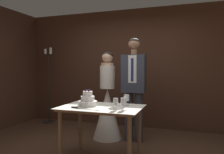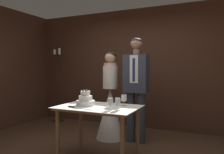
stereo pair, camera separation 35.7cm
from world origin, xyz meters
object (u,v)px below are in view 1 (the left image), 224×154
Objects in this scene: tiered_cake at (88,101)px; wine_glass_middle at (126,98)px; cake_table at (101,114)px; candle_stand at (48,87)px; wine_glass_near at (123,102)px; bride at (107,107)px; cake_knife at (80,108)px; wine_glass_far at (116,102)px; groom at (134,84)px.

tiered_cake reaches higher than wine_glass_middle.
tiered_cake reaches higher than cake_table.
cake_table is 2.61m from candle_stand.
bride is at bearing 119.49° from wine_glass_near.
wine_glass_middle reaches higher than cake_knife.
wine_glass_near is at bearing 11.13° from wine_glass_far.
cake_knife is at bearing -111.81° from groom.
cake_knife is 1.21m from bride.
cake_knife is at bearing -132.32° from cake_table.
tiered_cake is at bearing -157.89° from wine_glass_middle.
tiered_cake is at bearing -176.49° from cake_table.
wine_glass_middle is (-0.06, 0.37, 0.00)m from wine_glass_near.
bride reaches higher than wine_glass_far.
wine_glass_near is 3.00m from candle_stand.
cake_knife is at bearing -45.81° from candle_stand.
tiered_cake is 0.64× the size of cake_knife.
cake_knife is 2.66× the size of wine_glass_near.
groom reaches higher than wine_glass_middle.
tiered_cake is 1.70× the size of wine_glass_near.
bride reaches higher than cake_knife.
wine_glass_middle is 1.03× the size of wine_glass_far.
wine_glass_near is at bearing -14.69° from tiered_cake.
wine_glass_near is (0.60, 0.08, 0.10)m from cake_knife.
bride is 0.68m from groom.
candle_stand is (-2.29, 0.67, -0.18)m from groom.
cake_table is at bearing 55.03° from cake_knife.
groom reaches higher than wine_glass_near.
wine_glass_middle is 0.39m from wine_glass_far.
tiered_cake is 0.15× the size of candle_stand.
tiered_cake is 1.77× the size of wine_glass_far.
bride is (-0.53, 1.14, -0.28)m from wine_glass_far.
candle_stand is (-2.35, 1.42, -0.03)m from wine_glass_middle.
candle_stand reaches higher than tiered_cake.
bride is (-0.03, 1.20, -0.18)m from cake_knife.
bride is (-0.63, 1.12, -0.29)m from wine_glass_near.
wine_glass_far is at bearing 14.03° from cake_knife.
groom is at bearing 75.54° from cake_knife.
candle_stand is (-1.81, 1.86, 0.08)m from cake_knife.
groom is (0.47, 0.96, 0.19)m from tiered_cake.
wine_glass_far is 0.09× the size of candle_stand.
wine_glass_far is (-0.04, -0.39, -0.01)m from wine_glass_middle.
bride reaches higher than wine_glass_near.
cake_knife is 0.27× the size of bride.
wine_glass_near is at bearing -60.51° from bride.
tiered_cake is (-0.21, -0.01, 0.18)m from cake_table.
cake_table is at bearing -74.96° from bride.
bride is 0.90× the size of candle_stand.
bride is at bearing -20.55° from candle_stand.
cake_table is 7.38× the size of wine_glass_far.
candle_stand is at bearing 148.96° from wine_glass_middle.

